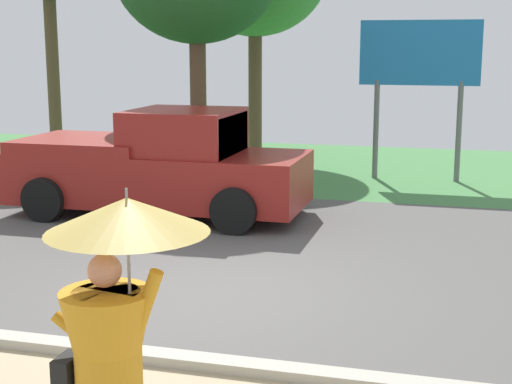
{
  "coord_description": "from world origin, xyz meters",
  "views": [
    {
      "loc": [
        2.92,
        -8.31,
        3.0
      ],
      "look_at": [
        0.39,
        1.0,
        1.1
      ],
      "focal_mm": 53.0,
      "sensor_mm": 36.0,
      "label": 1
    }
  ],
  "objects": [
    {
      "name": "roadside_billboard",
      "position": [
        2.0,
        8.71,
        2.55
      ],
      "size": [
        2.6,
        0.12,
        3.5
      ],
      "color": "slate",
      "rests_on": "ground_plane"
    },
    {
      "name": "monk_pedestrian",
      "position": [
        0.83,
        -4.13,
        1.11
      ],
      "size": [
        1.09,
        1.03,
        2.13
      ],
      "rotation": [
        0.0,
        0.0,
        0.17
      ],
      "color": "orange",
      "rests_on": "ground_plane"
    },
    {
      "name": "ground_plane",
      "position": [
        0.0,
        2.95,
        -0.05
      ],
      "size": [
        40.0,
        22.0,
        0.2
      ],
      "color": "#565451"
    },
    {
      "name": "pickup_truck",
      "position": [
        -2.17,
        3.96,
        0.87
      ],
      "size": [
        5.2,
        2.28,
        1.88
      ],
      "rotation": [
        0.0,
        0.0,
        0.11
      ],
      "color": "maroon",
      "rests_on": "ground_plane"
    }
  ]
}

